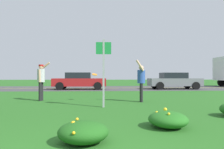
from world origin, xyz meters
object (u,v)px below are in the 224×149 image
object	(u,v)px
sign_post_near_path	(104,66)
person_thrower_red_cap_gray_shirt	(41,79)
person_catcher_blue_shirt	(141,80)
car_gray_center_right	(174,81)
frisbee_orange	(95,75)
car_red_center_left	(79,81)

from	to	relation	value
sign_post_near_path	person_thrower_red_cap_gray_shirt	xyz separation A→B (m)	(-2.86, 2.25, -0.50)
person_catcher_blue_shirt	car_gray_center_right	world-z (taller)	person_catcher_blue_shirt
frisbee_orange	car_red_center_left	distance (m)	8.97
person_thrower_red_cap_gray_shirt	car_gray_center_right	xyz separation A→B (m)	(9.32, 8.52, -0.29)
car_red_center_left	car_gray_center_right	size ratio (longest dim) A/B	1.00
car_gray_center_right	frisbee_orange	bearing A→B (deg)	-127.76
person_thrower_red_cap_gray_shirt	car_gray_center_right	world-z (taller)	person_thrower_red_cap_gray_shirt
frisbee_orange	car_red_center_left	bearing A→B (deg)	99.62
sign_post_near_path	car_gray_center_right	xyz separation A→B (m)	(6.47, 10.77, -0.79)
sign_post_near_path	car_red_center_left	bearing A→B (deg)	99.85
frisbee_orange	person_catcher_blue_shirt	bearing A→B (deg)	-11.17
person_thrower_red_cap_gray_shirt	car_red_center_left	world-z (taller)	person_thrower_red_cap_gray_shirt
person_thrower_red_cap_gray_shirt	car_red_center_left	size ratio (longest dim) A/B	0.40
frisbee_orange	car_gray_center_right	distance (m)	11.18
sign_post_near_path	car_gray_center_right	bearing A→B (deg)	59.03
frisbee_orange	car_red_center_left	size ratio (longest dim) A/B	0.06
frisbee_orange	car_gray_center_right	xyz separation A→B (m)	(6.84, 8.83, -0.47)
frisbee_orange	car_red_center_left	xyz separation A→B (m)	(-1.50, 8.83, -0.47)
person_catcher_blue_shirt	car_gray_center_right	size ratio (longest dim) A/B	0.41
person_catcher_blue_shirt	car_red_center_left	world-z (taller)	person_catcher_blue_shirt
person_catcher_blue_shirt	person_thrower_red_cap_gray_shirt	bearing A→B (deg)	171.00
person_catcher_blue_shirt	frisbee_orange	xyz separation A→B (m)	(-2.07, 0.41, 0.24)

